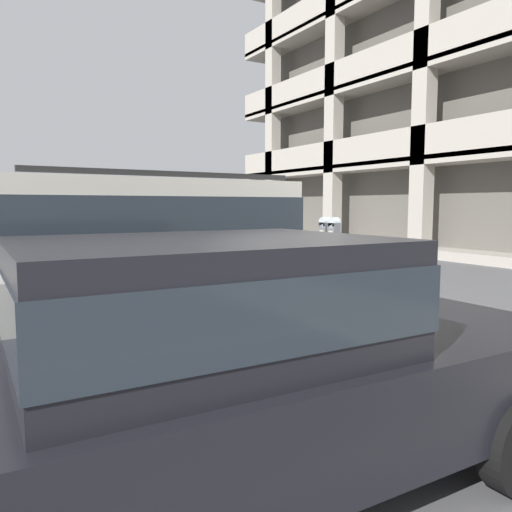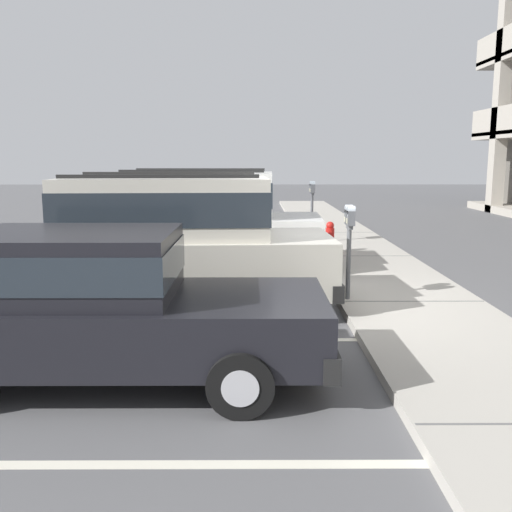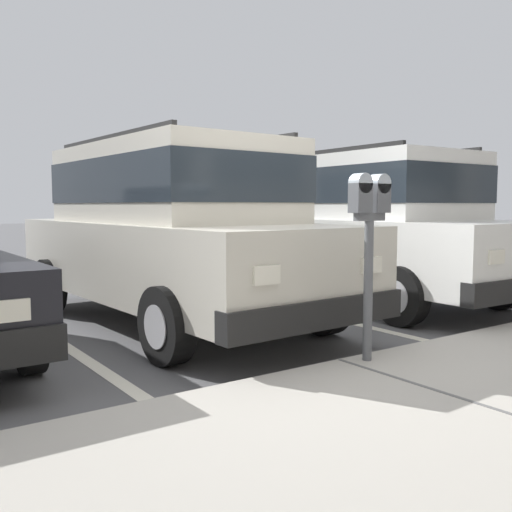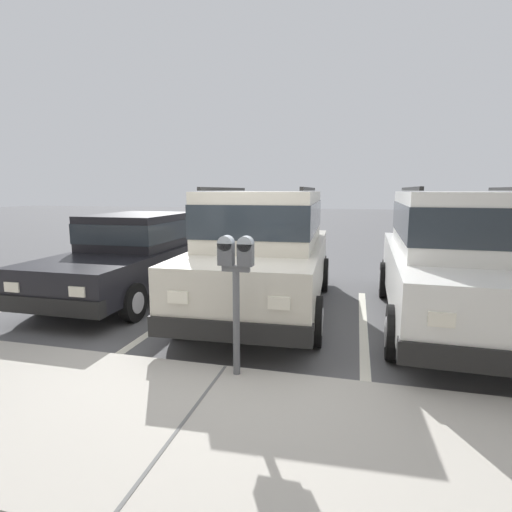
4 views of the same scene
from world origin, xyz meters
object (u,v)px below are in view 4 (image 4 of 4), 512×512
object	(u,v)px
silver_suv	(266,245)
parking_meter_near	(236,272)
red_sedan	(457,254)
dark_hatchback	(135,252)

from	to	relation	value
silver_suv	parking_meter_near	bearing A→B (deg)	93.84
silver_suv	red_sedan	distance (m)	2.88
silver_suv	red_sedan	size ratio (longest dim) A/B	1.01
red_sedan	dark_hatchback	xyz separation A→B (m)	(5.52, -0.51, -0.27)
dark_hatchback	parking_meter_near	world-z (taller)	parking_meter_near
dark_hatchback	parking_meter_near	distance (m)	4.24
silver_suv	dark_hatchback	xyz separation A→B (m)	(2.65, -0.35, -0.27)
parking_meter_near	red_sedan	bearing A→B (deg)	-135.65
dark_hatchback	parking_meter_near	size ratio (longest dim) A/B	3.13
silver_suv	parking_meter_near	xyz separation A→B (m)	(-0.30, 2.68, 0.10)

